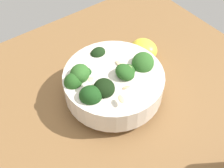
# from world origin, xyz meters

# --- Properties ---
(ground_plane) EXTENTS (0.69, 0.69, 0.04)m
(ground_plane) POSITION_xyz_m (0.00, 0.00, -0.02)
(ground_plane) COLOR brown
(bowl_of_broccoli) EXTENTS (0.20, 0.19, 0.10)m
(bowl_of_broccoli) POSITION_xyz_m (0.01, -0.05, 0.04)
(bowl_of_broccoli) COLOR silver
(bowl_of_broccoli) RESTS_ON ground_plane
(lemon_wedge) EXTENTS (0.06, 0.07, 0.04)m
(lemon_wedge) POSITION_xyz_m (-0.13, -0.10, 0.02)
(lemon_wedge) COLOR yellow
(lemon_wedge) RESTS_ON ground_plane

